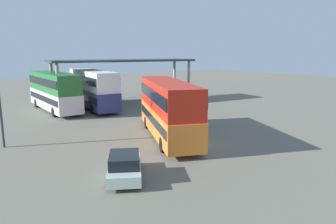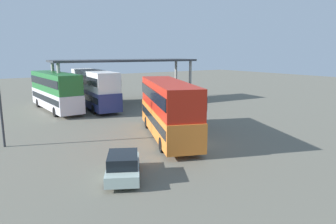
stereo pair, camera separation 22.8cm
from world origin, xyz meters
name	(u,v)px [view 2 (the right image)]	position (x,y,z in m)	size (l,w,h in m)	color
ground_plane	(189,145)	(0.00, 0.00, 0.00)	(140.00, 140.00, 0.00)	#666456
double_decker_main	(168,107)	(-0.05, 2.54, 2.36)	(6.35, 10.97, 4.30)	orange
parked_hatchback	(123,166)	(-6.33, -2.59, 0.67)	(3.22, 4.08, 1.35)	#ABC0B7
double_decker_near_canopy	(55,90)	(-4.12, 18.89, 2.32)	(2.87, 11.20, 4.23)	silver
double_decker_mid_row	(94,88)	(0.01, 17.94, 2.40)	(3.31, 11.37, 4.39)	navy
depot_canopy	(126,63)	(4.88, 19.37, 5.12)	(18.70, 6.60, 5.54)	#33353A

